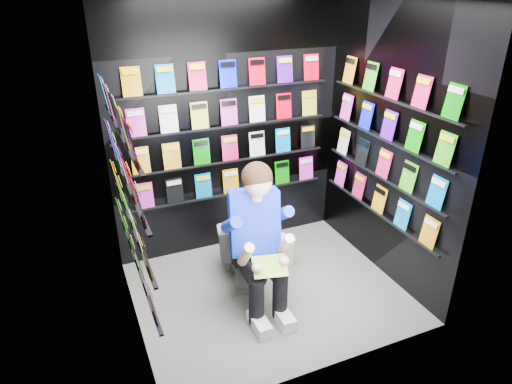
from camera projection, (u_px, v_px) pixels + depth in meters
name	position (u px, v px, depth m)	size (l,w,h in m)	color
floor	(268.00, 292.00, 4.30)	(2.40, 2.40, 0.00)	slate
wall_back	(228.00, 130.00, 4.57)	(2.40, 0.04, 2.60)	black
wall_front	(336.00, 218.00, 2.91)	(2.40, 0.04, 2.60)	black
wall_left	(121.00, 188.00, 3.32)	(0.04, 2.00, 2.60)	black
wall_right	(389.00, 145.00, 4.17)	(0.04, 2.00, 2.60)	black
comics_back	(229.00, 130.00, 4.55)	(2.10, 0.06, 1.37)	#ED001C
comics_left	(125.00, 187.00, 3.32)	(0.06, 1.70, 1.37)	#ED001C
comics_right	(387.00, 145.00, 4.16)	(0.06, 1.70, 1.37)	#ED001C
toilet	(238.00, 244.00, 4.37)	(0.42, 0.75, 0.73)	white
longbox	(274.00, 250.00, 4.71)	(0.21, 0.38, 0.28)	silver
longbox_lid	(274.00, 237.00, 4.64)	(0.23, 0.39, 0.03)	silver
reader	(253.00, 223.00, 3.87)	(0.57, 0.83, 1.53)	#102AE9
held_comic	(270.00, 266.00, 3.67)	(0.28, 0.01, 0.20)	#179342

